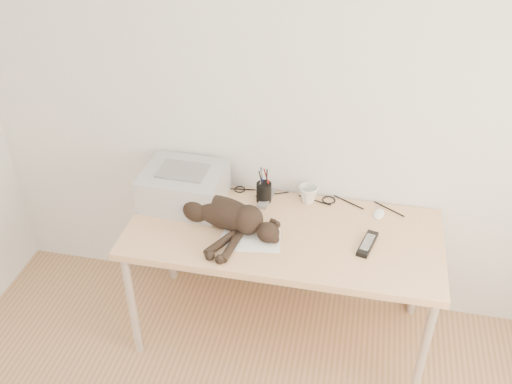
% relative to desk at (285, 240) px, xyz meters
% --- Properties ---
extents(wall_back, '(3.50, 0.00, 3.50)m').
position_rel_desk_xyz_m(wall_back, '(0.00, 0.27, 0.69)').
color(wall_back, silver).
rests_on(wall_back, floor).
extents(desk, '(1.60, 0.70, 0.74)m').
position_rel_desk_xyz_m(desk, '(0.00, 0.00, 0.00)').
color(desk, '#D8AC7E').
rests_on(desk, floor).
extents(printer, '(0.44, 0.37, 0.20)m').
position_rel_desk_xyz_m(printer, '(-0.57, 0.06, 0.23)').
color(printer, '#B0B0B5').
rests_on(printer, desk).
extents(papers, '(0.32, 0.24, 0.01)m').
position_rel_desk_xyz_m(papers, '(-0.15, -0.18, 0.14)').
color(papers, white).
rests_on(papers, desk).
extents(cat, '(0.72, 0.47, 0.17)m').
position_rel_desk_xyz_m(cat, '(-0.32, -0.10, 0.21)').
color(cat, black).
rests_on(cat, desk).
extents(mug, '(0.15, 0.15, 0.10)m').
position_rel_desk_xyz_m(mug, '(0.09, 0.19, 0.18)').
color(mug, white).
rests_on(mug, desk).
extents(pen_cup, '(0.08, 0.08, 0.21)m').
position_rel_desk_xyz_m(pen_cup, '(-0.15, 0.15, 0.19)').
color(pen_cup, black).
rests_on(pen_cup, desk).
extents(remote_grey, '(0.07, 0.19, 0.02)m').
position_rel_desk_xyz_m(remote_grey, '(-0.14, 0.16, 0.14)').
color(remote_grey, slate).
rests_on(remote_grey, desk).
extents(remote_black, '(0.10, 0.21, 0.02)m').
position_rel_desk_xyz_m(remote_black, '(0.42, -0.12, 0.14)').
color(remote_black, black).
rests_on(remote_black, desk).
extents(mouse, '(0.07, 0.10, 0.03)m').
position_rel_desk_xyz_m(mouse, '(0.47, 0.15, 0.15)').
color(mouse, white).
rests_on(mouse, desk).
extents(cable_tangle, '(1.36, 0.08, 0.01)m').
position_rel_desk_xyz_m(cable_tangle, '(0.00, 0.22, 0.14)').
color(cable_tangle, black).
rests_on(cable_tangle, desk).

